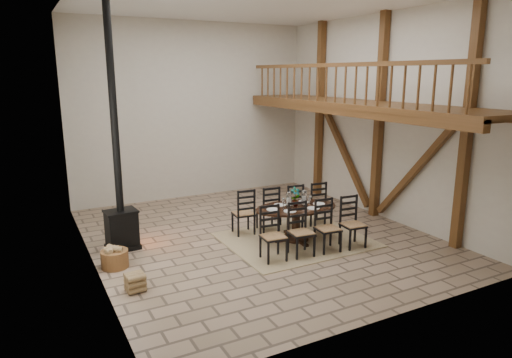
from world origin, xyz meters
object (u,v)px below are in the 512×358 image
dining_table (296,223)px  wood_stove (120,197)px  log_stack (135,282)px  log_basket (115,258)px

dining_table → wood_stove: wood_stove is taller
dining_table → log_stack: dining_table is taller
wood_stove → log_basket: (-0.33, -0.87, -0.95)m
dining_table → log_basket: size_ratio=4.85×
dining_table → log_basket: bearing=179.4°
wood_stove → log_stack: (-0.22, -2.02, -0.97)m
dining_table → log_stack: bearing=-163.0°
wood_stove → log_stack: size_ratio=15.04×
log_basket → log_stack: 1.15m
log_basket → dining_table: bearing=-5.8°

